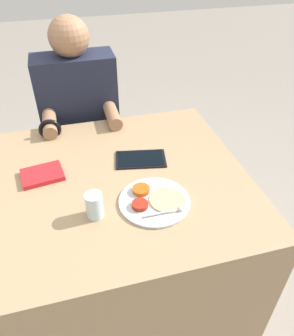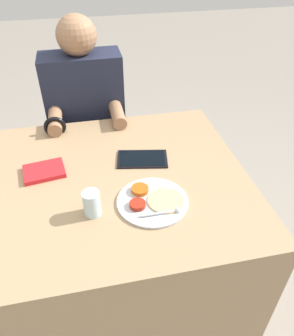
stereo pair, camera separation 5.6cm
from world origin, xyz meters
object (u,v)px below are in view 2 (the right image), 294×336
thali_tray (152,201)px  red_notebook (44,171)px  person_diner (88,131)px  drinking_glass (92,203)px  tablet_device (142,159)px

thali_tray → red_notebook: thali_tray is taller
red_notebook → person_diner: size_ratio=0.15×
drinking_glass → thali_tray: bearing=2.7°
thali_tray → red_notebook: bearing=146.6°
tablet_device → person_diner: bearing=111.1°
thali_tray → tablet_device: bearing=86.6°
tablet_device → drinking_glass: (-0.24, -0.29, 0.05)m
tablet_device → person_diner: person_diner is taller
red_notebook → drinking_glass: drinking_glass is taller
thali_tray → person_diner: size_ratio=0.22×
red_notebook → drinking_glass: (0.18, -0.28, 0.04)m
red_notebook → person_diner: 0.64m
tablet_device → person_diner: (-0.22, 0.57, -0.17)m
thali_tray → drinking_glass: 0.23m
thali_tray → red_notebook: 0.49m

